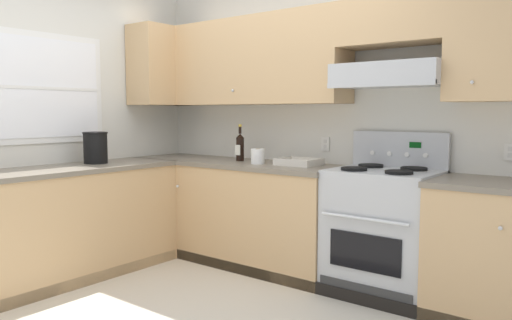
{
  "coord_description": "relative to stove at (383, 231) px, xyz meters",
  "views": [
    {
      "loc": [
        2.43,
        -2.19,
        1.35
      ],
      "look_at": [
        0.18,
        0.7,
        1.0
      ],
      "focal_mm": 35.26,
      "sensor_mm": 36.0,
      "label": 1
    }
  ],
  "objects": [
    {
      "name": "bucket",
      "position": [
        -2.24,
        -0.9,
        0.57
      ],
      "size": [
        0.21,
        0.21,
        0.27
      ],
      "color": "black",
      "rests_on": "counter_left_run"
    },
    {
      "name": "wall_back",
      "position": [
        -0.53,
        0.27,
        1.0
      ],
      "size": [
        4.68,
        0.57,
        2.55
      ],
      "color": "silver",
      "rests_on": "ground_plane"
    },
    {
      "name": "bowl",
      "position": [
        -0.78,
        0.06,
        0.45
      ],
      "size": [
        0.34,
        0.27,
        0.06
      ],
      "color": "beige",
      "rests_on": "counter_back_run"
    },
    {
      "name": "counter_back_run",
      "position": [
        -0.85,
        -0.01,
        -0.03
      ],
      "size": [
        3.6,
        0.65,
        0.91
      ],
      "color": "tan",
      "rests_on": "ground_plane"
    },
    {
      "name": "stove",
      "position": [
        0.0,
        0.0,
        0.0
      ],
      "size": [
        0.76,
        0.62,
        1.2
      ],
      "color": "#B7BABC",
      "rests_on": "ground_plane"
    },
    {
      "name": "counter_left_run",
      "position": [
        -2.17,
        -1.26,
        -0.03
      ],
      "size": [
        0.63,
        1.91,
        0.91
      ],
      "color": "tan",
      "rests_on": "ground_plane"
    },
    {
      "name": "ground_plane",
      "position": [
        -0.93,
        -1.25,
        -0.48
      ],
      "size": [
        7.04,
        7.04,
        0.0
      ],
      "primitive_type": "plane",
      "color": "beige"
    },
    {
      "name": "wine_bottle",
      "position": [
        -1.4,
        0.04,
        0.56
      ],
      "size": [
        0.07,
        0.07,
        0.33
      ],
      "color": "black",
      "rests_on": "counter_back_run"
    },
    {
      "name": "wall_left",
      "position": [
        -2.52,
        -1.03,
        0.87
      ],
      "size": [
        0.47,
        4.0,
        2.55
      ],
      "color": "silver",
      "rests_on": "ground_plane"
    },
    {
      "name": "paper_towel_roll",
      "position": [
        -1.12,
        -0.07,
        0.5
      ],
      "size": [
        0.12,
        0.12,
        0.13
      ],
      "color": "white",
      "rests_on": "counter_back_run"
    }
  ]
}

